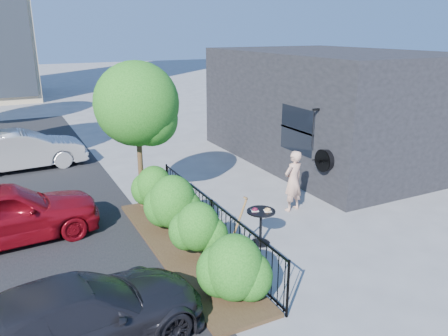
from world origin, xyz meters
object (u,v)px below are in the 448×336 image
woman (293,181)px  car_darkgrey (76,318)px  cafe_table (261,221)px  car_silver (23,150)px  car_red (4,214)px  shovel (236,230)px  patio_tree (140,109)px

woman → car_darkgrey: woman is taller
cafe_table → car_silver: size_ratio=0.21×
cafe_table → woman: (1.80, 1.31, 0.27)m
cafe_table → car_red: 5.88m
shovel → car_red: 5.33m
car_red → shovel: bearing=-127.7°
woman → cafe_table: bearing=23.6°
woman → car_silver: size_ratio=0.40×
shovel → car_darkgrey: (-3.56, -1.55, -0.01)m
car_darkgrey → patio_tree: bearing=-35.0°
cafe_table → shovel: (-0.76, -0.22, 0.03)m
woman → car_silver: woman is taller
car_silver → patio_tree: bearing=-156.0°
woman → car_silver: bearing=-61.7°
patio_tree → shovel: 4.19m
woman → shovel: bearing=18.4°
patio_tree → car_silver: patio_tree is taller
patio_tree → car_darkgrey: (-2.58, -5.01, -2.17)m
cafe_table → car_red: size_ratio=0.21×
patio_tree → woman: patio_tree is taller
shovel → patio_tree: bearing=105.8°
woman → car_red: 7.16m
cafe_table → car_darkgrey: car_darkgrey is taller
patio_tree → car_silver: (-2.74, 5.40, -2.08)m
cafe_table → woman: bearing=35.9°
cafe_table → car_silver: bearing=117.4°
woman → car_darkgrey: bearing=14.3°
car_red → cafe_table: bearing=-121.8°
cafe_table → car_darkgrey: (-4.32, -1.77, 0.02)m
patio_tree → car_red: patio_tree is taller
car_darkgrey → car_silver: bearing=-6.9°
car_red → patio_tree: bearing=-85.8°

